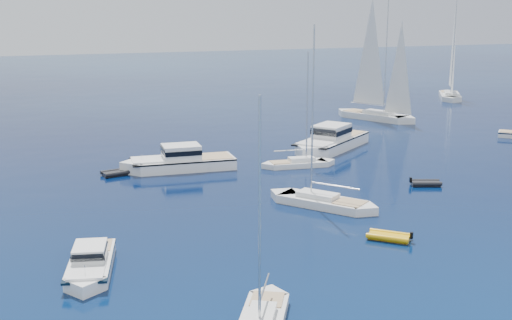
{
  "coord_description": "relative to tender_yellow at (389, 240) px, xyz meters",
  "views": [
    {
      "loc": [
        -17.52,
        -29.59,
        15.98
      ],
      "look_at": [
        2.87,
        25.63,
        2.2
      ],
      "focal_mm": 46.51,
      "sensor_mm": 36.0,
      "label": 1
    }
  ],
  "objects": [
    {
      "name": "tender_grey_far",
      "position": [
        -14.83,
        24.9,
        0.0
      ],
      "size": [
        3.8,
        2.64,
        0.95
      ],
      "primitive_type": null,
      "rotation": [
        0.0,
        0.0,
        1.8
      ],
      "color": "black",
      "rests_on": "ground"
    },
    {
      "name": "sailboat_sails_r",
      "position": [
        24.75,
        44.35,
        0.0
      ],
      "size": [
        9.28,
        13.5,
        19.71
      ],
      "primitive_type": null,
      "rotation": [
        0.0,
        0.0,
        3.62
      ],
      "color": "silver",
      "rests_on": "ground"
    },
    {
      "name": "sailboat_mid_r",
      "position": [
        -0.89,
        8.84,
        0.0
      ],
      "size": [
        8.3,
        9.81,
        15.1
      ],
      "primitive_type": null,
      "rotation": [
        0.0,
        0.0,
        0.64
      ],
      "color": "silver",
      "rests_on": "ground"
    },
    {
      "name": "motor_cruiser_centre",
      "position": [
        -8.88,
        24.89,
        0.0
      ],
      "size": [
        12.39,
        4.5,
        3.2
      ],
      "primitive_type": null,
      "rotation": [
        0.0,
        0.0,
        1.51
      ],
      "color": "white",
      "rests_on": "ground"
    },
    {
      "name": "sailboat_centre",
      "position": [
        2.81,
        21.95,
        0.0
      ],
      "size": [
        8.33,
        2.95,
        11.99
      ],
      "primitive_type": null,
      "rotation": [
        0.0,
        0.0,
        4.61
      ],
      "color": "white",
      "rests_on": "ground"
    },
    {
      "name": "motor_cruiser_left",
      "position": [
        -20.25,
        1.27,
        0.0
      ],
      "size": [
        4.33,
        8.74,
        2.2
      ],
      "primitive_type": null,
      "rotation": [
        0.0,
        0.0,
        2.92
      ],
      "color": "white",
      "rests_on": "ground"
    },
    {
      "name": "tender_yellow",
      "position": [
        0.0,
        0.0,
        0.0
      ],
      "size": [
        3.46,
        3.41,
        0.95
      ],
      "primitive_type": null,
      "rotation": [
        0.0,
        0.0,
        0.81
      ],
      "color": "#E7A80D",
      "rests_on": "ground"
    },
    {
      "name": "sailboat_sails_far",
      "position": [
        48.22,
        58.96,
        0.0
      ],
      "size": [
        9.38,
        12.38,
        18.44
      ],
      "primitive_type": null,
      "rotation": [
        0.0,
        0.0,
        2.59
      ],
      "color": "silver",
      "rests_on": "ground"
    },
    {
      "name": "ground",
      "position": [
        -6.38,
        -8.29,
        0.0
      ],
      "size": [
        400.0,
        400.0,
        0.0
      ],
      "primitive_type": "plane",
      "color": "navy",
      "rests_on": "ground"
    },
    {
      "name": "tender_grey_near",
      "position": [
        10.72,
        11.27,
        0.0
      ],
      "size": [
        3.18,
        2.5,
        0.95
      ],
      "primitive_type": null,
      "rotation": [
        0.0,
        0.0,
        4.35
      ],
      "color": "black",
      "rests_on": "ground"
    },
    {
      "name": "motor_cruiser_distant",
      "position": [
        9.5,
        28.24,
        0.0
      ],
      "size": [
        13.48,
        11.72,
        3.61
      ],
      "primitive_type": null,
      "rotation": [
        0.0,
        0.0,
        2.23
      ],
      "color": "white",
      "rests_on": "ground"
    }
  ]
}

